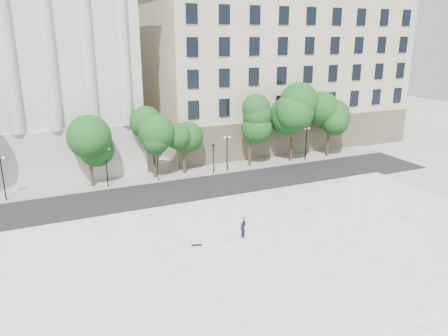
{
  "coord_description": "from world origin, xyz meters",
  "views": [
    {
      "loc": [
        -13.75,
        -22.6,
        15.63
      ],
      "look_at": [
        0.83,
        10.0,
        4.72
      ],
      "focal_mm": 35.0,
      "sensor_mm": 36.0,
      "label": 1
    }
  ],
  "objects": [
    {
      "name": "traffic_light_east",
      "position": [
        4.97,
        22.3,
        3.74
      ],
      "size": [
        0.53,
        1.87,
        4.24
      ],
      "color": "black",
      "rests_on": "ground"
    },
    {
      "name": "person_lying",
      "position": [
        0.29,
        5.17,
        0.68
      ],
      "size": [
        1.46,
        1.7,
        0.45
      ],
      "primitive_type": "imported",
      "rotation": [
        -1.54,
        0.0,
        0.63
      ],
      "color": "black",
      "rests_on": "plaza"
    },
    {
      "name": "lamp_posts",
      "position": [
        0.12,
        22.6,
        3.04
      ],
      "size": [
        35.76,
        0.28,
        4.53
      ],
      "color": "black",
      "rests_on": "ground"
    },
    {
      "name": "far_sidewalk",
      "position": [
        0.0,
        24.0,
        0.06
      ],
      "size": [
        60.0,
        4.0,
        0.12
      ],
      "primitive_type": "cube",
      "color": "#A19D94",
      "rests_on": "ground"
    },
    {
      "name": "plaza",
      "position": [
        0.0,
        3.0,
        0.23
      ],
      "size": [
        44.0,
        22.0,
        0.45
      ],
      "primitive_type": "cube",
      "color": "white",
      "rests_on": "ground"
    },
    {
      "name": "street",
      "position": [
        0.0,
        18.0,
        0.01
      ],
      "size": [
        60.0,
        8.0,
        0.02
      ],
      "primitive_type": "cube",
      "color": "black",
      "rests_on": "ground"
    },
    {
      "name": "street_trees",
      "position": [
        3.62,
        23.43,
        5.59
      ],
      "size": [
        46.45,
        4.86,
        8.08
      ],
      "color": "#382619",
      "rests_on": "ground"
    },
    {
      "name": "building_east",
      "position": [
        20.0,
        38.91,
        11.14
      ],
      "size": [
        36.0,
        26.15,
        23.0
      ],
      "color": "beige",
      "rests_on": "ground"
    },
    {
      "name": "ground",
      "position": [
        0.0,
        0.0,
        0.0
      ],
      "size": [
        160.0,
        160.0,
        0.0
      ],
      "primitive_type": "plane",
      "color": "beige",
      "rests_on": "ground"
    },
    {
      "name": "traffic_light_west",
      "position": [
        -1.68,
        22.3,
        3.67
      ],
      "size": [
        0.53,
        1.7,
        4.17
      ],
      "color": "black",
      "rests_on": "ground"
    },
    {
      "name": "skateboard",
      "position": [
        -3.53,
        5.32,
        0.49
      ],
      "size": [
        0.82,
        0.4,
        0.08
      ],
      "primitive_type": "cube",
      "rotation": [
        0.0,
        0.0,
        -0.26
      ],
      "color": "black",
      "rests_on": "plaza"
    }
  ]
}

